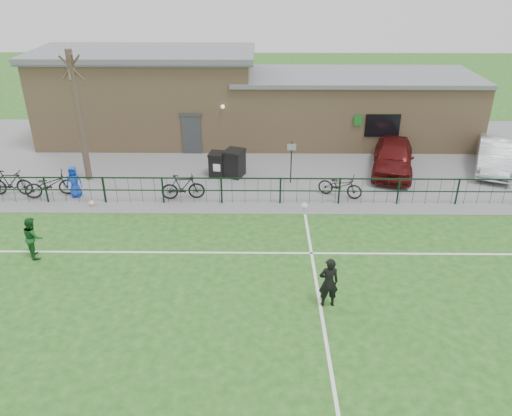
{
  "coord_description": "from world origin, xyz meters",
  "views": [
    {
      "loc": [
        0.17,
        -11.19,
        9.54
      ],
      "look_at": [
        0.0,
        5.0,
        1.3
      ],
      "focal_mm": 35.0,
      "sensor_mm": 36.0,
      "label": 1
    }
  ],
  "objects_px": {
    "wheelie_bin_right": "(234,164)",
    "bicycle_b": "(11,183)",
    "car_maroon": "(393,157)",
    "spectator_child": "(74,182)",
    "wheelie_bin_left": "(217,165)",
    "bicycle_c": "(50,185)",
    "car_silver": "(495,155)",
    "sign_post": "(291,163)",
    "ball_ground": "(92,203)",
    "outfield_player": "(33,237)",
    "bicycle_e": "(340,185)",
    "bicycle_d": "(183,187)",
    "bare_tree": "(79,118)"
  },
  "relations": [
    {
      "from": "car_silver",
      "to": "spectator_child",
      "type": "bearing_deg",
      "value": -148.34
    },
    {
      "from": "car_silver",
      "to": "bicycle_b",
      "type": "distance_m",
      "value": 22.72
    },
    {
      "from": "wheelie_bin_right",
      "to": "sign_post",
      "type": "xyz_separation_m",
      "value": [
        2.66,
        -0.77,
        0.39
      ]
    },
    {
      "from": "bicycle_b",
      "to": "car_silver",
      "type": "bearing_deg",
      "value": -81.63
    },
    {
      "from": "bicycle_b",
      "to": "bicycle_d",
      "type": "xyz_separation_m",
      "value": [
        7.64,
        -0.33,
        -0.01
      ]
    },
    {
      "from": "bicycle_d",
      "to": "bicycle_e",
      "type": "relative_size",
      "value": 0.96
    },
    {
      "from": "car_maroon",
      "to": "spectator_child",
      "type": "xyz_separation_m",
      "value": [
        -14.55,
        -2.94,
        -0.08
      ]
    },
    {
      "from": "bicycle_b",
      "to": "outfield_player",
      "type": "height_order",
      "value": "outfield_player"
    },
    {
      "from": "bicycle_c",
      "to": "ball_ground",
      "type": "bearing_deg",
      "value": -132.73
    },
    {
      "from": "wheelie_bin_right",
      "to": "outfield_player",
      "type": "bearing_deg",
      "value": -111.08
    },
    {
      "from": "bare_tree",
      "to": "car_maroon",
      "type": "bearing_deg",
      "value": 3.99
    },
    {
      "from": "wheelie_bin_left",
      "to": "bicycle_d",
      "type": "bearing_deg",
      "value": -106.23
    },
    {
      "from": "car_maroon",
      "to": "spectator_child",
      "type": "relative_size",
      "value": 3.29
    },
    {
      "from": "bicycle_e",
      "to": "bicycle_b",
      "type": "bearing_deg",
      "value": 112.44
    },
    {
      "from": "sign_post",
      "to": "bicycle_c",
      "type": "bearing_deg",
      "value": -171.51
    },
    {
      "from": "car_silver",
      "to": "spectator_child",
      "type": "xyz_separation_m",
      "value": [
        -19.63,
        -3.29,
        -0.05
      ]
    },
    {
      "from": "wheelie_bin_left",
      "to": "bicycle_c",
      "type": "bearing_deg",
      "value": -151.84
    },
    {
      "from": "bicycle_e",
      "to": "bare_tree",
      "type": "bearing_deg",
      "value": 103.73
    },
    {
      "from": "bicycle_c",
      "to": "outfield_player",
      "type": "height_order",
      "value": "outfield_player"
    },
    {
      "from": "bicycle_b",
      "to": "spectator_child",
      "type": "xyz_separation_m",
      "value": [
        2.87,
        -0.14,
        0.13
      ]
    },
    {
      "from": "wheelie_bin_left",
      "to": "bicycle_b",
      "type": "xyz_separation_m",
      "value": [
        -8.91,
        -2.36,
        0.06
      ]
    },
    {
      "from": "car_silver",
      "to": "bicycle_c",
      "type": "relative_size",
      "value": 2.18
    },
    {
      "from": "bicycle_c",
      "to": "bicycle_e",
      "type": "bearing_deg",
      "value": -108.46
    },
    {
      "from": "wheelie_bin_left",
      "to": "car_silver",
      "type": "distance_m",
      "value": 13.62
    },
    {
      "from": "car_maroon",
      "to": "wheelie_bin_right",
      "type": "bearing_deg",
      "value": -161.49
    },
    {
      "from": "wheelie_bin_right",
      "to": "bicycle_b",
      "type": "bearing_deg",
      "value": -145.35
    },
    {
      "from": "sign_post",
      "to": "bicycle_c",
      "type": "relative_size",
      "value": 0.95
    },
    {
      "from": "car_maroon",
      "to": "bicycle_e",
      "type": "xyz_separation_m",
      "value": [
        -2.94,
        -2.8,
        -0.28
      ]
    },
    {
      "from": "car_maroon",
      "to": "bicycle_c",
      "type": "xyz_separation_m",
      "value": [
        -15.65,
        -2.92,
        -0.24
      ]
    },
    {
      "from": "wheelie_bin_right",
      "to": "ball_ground",
      "type": "relative_size",
      "value": 5.06
    },
    {
      "from": "car_maroon",
      "to": "car_silver",
      "type": "distance_m",
      "value": 5.09
    },
    {
      "from": "bicycle_c",
      "to": "bicycle_b",
      "type": "bearing_deg",
      "value": 67.1
    },
    {
      "from": "bicycle_b",
      "to": "bicycle_e",
      "type": "relative_size",
      "value": 0.98
    },
    {
      "from": "car_maroon",
      "to": "bicycle_d",
      "type": "xyz_separation_m",
      "value": [
        -9.78,
        -3.13,
        -0.22
      ]
    },
    {
      "from": "car_silver",
      "to": "outfield_player",
      "type": "bearing_deg",
      "value": -135.17
    },
    {
      "from": "bicycle_e",
      "to": "car_silver",
      "type": "bearing_deg",
      "value": -46.09
    },
    {
      "from": "wheelie_bin_left",
      "to": "car_maroon",
      "type": "height_order",
      "value": "car_maroon"
    },
    {
      "from": "bicycle_c",
      "to": "spectator_child",
      "type": "distance_m",
      "value": 1.11
    },
    {
      "from": "car_maroon",
      "to": "spectator_child",
      "type": "height_order",
      "value": "car_maroon"
    },
    {
      "from": "bare_tree",
      "to": "wheelie_bin_right",
      "type": "distance_m",
      "value": 7.31
    },
    {
      "from": "wheelie_bin_right",
      "to": "bicycle_c",
      "type": "bearing_deg",
      "value": -141.8
    },
    {
      "from": "bicycle_b",
      "to": "bicycle_d",
      "type": "relative_size",
      "value": 1.02
    },
    {
      "from": "wheelie_bin_left",
      "to": "outfield_player",
      "type": "relative_size",
      "value": 0.69
    },
    {
      "from": "wheelie_bin_right",
      "to": "bicycle_d",
      "type": "relative_size",
      "value": 0.65
    },
    {
      "from": "car_maroon",
      "to": "ball_ground",
      "type": "height_order",
      "value": "car_maroon"
    },
    {
      "from": "spectator_child",
      "to": "bicycle_c",
      "type": "bearing_deg",
      "value": 173.9
    },
    {
      "from": "bicycle_c",
      "to": "car_maroon",
      "type": "bearing_deg",
      "value": -98.44
    },
    {
      "from": "bare_tree",
      "to": "wheelie_bin_right",
      "type": "xyz_separation_m",
      "value": [
        6.9,
        0.45,
        -2.37
      ]
    },
    {
      "from": "spectator_child",
      "to": "bicycle_d",
      "type": "bearing_deg",
      "value": -7.5
    },
    {
      "from": "car_maroon",
      "to": "ball_ground",
      "type": "bearing_deg",
      "value": -149.99
    }
  ]
}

